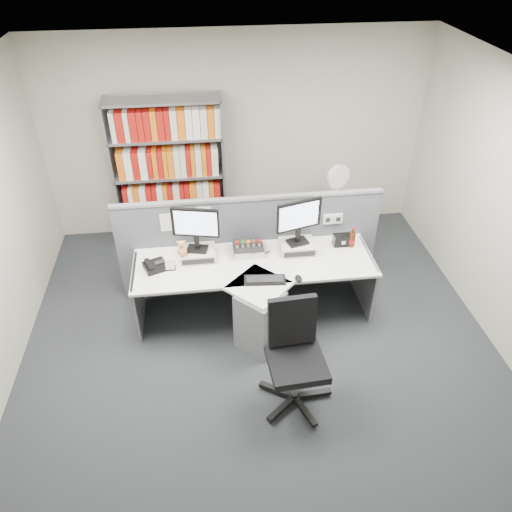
{
  "coord_description": "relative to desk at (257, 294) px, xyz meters",
  "views": [
    {
      "loc": [
        -0.5,
        -3.38,
        3.88
      ],
      "look_at": [
        0.0,
        0.65,
        0.92
      ],
      "focal_mm": 34.36,
      "sensor_mm": 36.0,
      "label": 1
    }
  ],
  "objects": [
    {
      "name": "monitor_riser_left",
      "position": [
        -0.6,
        0.38,
        0.31
      ],
      "size": [
        0.38,
        0.31,
        0.1
      ],
      "color": "beige",
      "rests_on": "desk"
    },
    {
      "name": "shelving_unit",
      "position": [
        -0.9,
        1.85,
        0.52
      ],
      "size": [
        1.41,
        0.4,
        2.0
      ],
      "color": "gray",
      "rests_on": "ground"
    },
    {
      "name": "mouse",
      "position": [
        0.41,
        -0.15,
        0.29
      ],
      "size": [
        0.07,
        0.12,
        0.04
      ],
      "primitive_type": "ellipsoid",
      "color": "black",
      "rests_on": "desk"
    },
    {
      "name": "ground",
      "position": [
        0.0,
        -0.6,
        -0.46
      ],
      "size": [
        5.5,
        5.5,
        0.0
      ],
      "primitive_type": "plane",
      "color": "#2F3338",
      "rests_on": "ground"
    },
    {
      "name": "desk_calendar",
      "position": [
        -0.89,
        0.21,
        0.32
      ],
      "size": [
        0.11,
        0.08,
        0.13
      ],
      "color": "black",
      "rests_on": "desk"
    },
    {
      "name": "desktop_pc",
      "position": [
        -0.04,
        0.41,
        0.31
      ],
      "size": [
        0.33,
        0.29,
        0.09
      ],
      "color": "black",
      "rests_on": "desk"
    },
    {
      "name": "monitor_right",
      "position": [
        0.5,
        0.38,
        0.67
      ],
      "size": [
        0.5,
        0.22,
        0.52
      ],
      "color": "black",
      "rests_on": "monitor_riser_right"
    },
    {
      "name": "desk_fan",
      "position": [
        1.2,
        1.4,
        0.58
      ],
      "size": [
        0.31,
        0.19,
        0.54
      ],
      "color": "white",
      "rests_on": "filing_cabinet"
    },
    {
      "name": "desk_phone",
      "position": [
        -1.06,
        0.23,
        0.3
      ],
      "size": [
        0.29,
        0.27,
        0.1
      ],
      "color": "black",
      "rests_on": "desk"
    },
    {
      "name": "monitor_left",
      "position": [
        -0.6,
        0.38,
        0.67
      ],
      "size": [
        0.5,
        0.2,
        0.51
      ],
      "color": "black",
      "rests_on": "monitor_riser_left"
    },
    {
      "name": "speaker",
      "position": [
        1.02,
        0.42,
        0.33
      ],
      "size": [
        0.2,
        0.11,
        0.13
      ],
      "primitive_type": "cube",
      "color": "black",
      "rests_on": "desk"
    },
    {
      "name": "plush_toy",
      "position": [
        -0.76,
        0.3,
        0.44
      ],
      "size": [
        0.11,
        0.11,
        0.18
      ],
      "color": "#DF974A",
      "rests_on": "monitor_riser_left"
    },
    {
      "name": "filing_cabinet",
      "position": [
        1.2,
        1.4,
        -0.11
      ],
      "size": [
        0.45,
        0.61,
        0.7
      ],
      "color": "gray",
      "rests_on": "ground"
    },
    {
      "name": "monitor_riser_right",
      "position": [
        0.5,
        0.38,
        0.31
      ],
      "size": [
        0.38,
        0.31,
        0.1
      ],
      "color": "beige",
      "rests_on": "desk"
    },
    {
      "name": "office_chair",
      "position": [
        0.22,
        -0.98,
        0.11
      ],
      "size": [
        0.68,
        0.71,
        1.06
      ],
      "color": "silver",
      "rests_on": "ground"
    },
    {
      "name": "desk",
      "position": [
        0.0,
        0.0,
        0.0
      ],
      "size": [
        2.6,
        1.2,
        0.72
      ],
      "color": "white",
      "rests_on": "ground"
    },
    {
      "name": "cola_bottle",
      "position": [
        1.12,
        0.38,
        0.36
      ],
      "size": [
        0.08,
        0.08,
        0.25
      ],
      "color": "#3F190A",
      "rests_on": "desk"
    },
    {
      "name": "room_shell",
      "position": [
        0.0,
        -0.6,
        1.33
      ],
      "size": [
        5.04,
        5.54,
        2.72
      ],
      "color": "#BBB8A6",
      "rests_on": "ground"
    },
    {
      "name": "keyboard",
      "position": [
        0.07,
        -0.11,
        0.28
      ],
      "size": [
        0.44,
        0.2,
        0.03
      ],
      "color": "black",
      "rests_on": "desk"
    },
    {
      "name": "figurines",
      "position": [
        -0.04,
        0.4,
        0.4
      ],
      "size": [
        0.29,
        0.05,
        0.09
      ],
      "color": "beige",
      "rests_on": "desktop_pc"
    },
    {
      "name": "partition",
      "position": [
        0.0,
        0.65,
        0.19
      ],
      "size": [
        3.0,
        0.08,
        1.27
      ],
      "color": "#565A62",
      "rests_on": "ground"
    }
  ]
}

